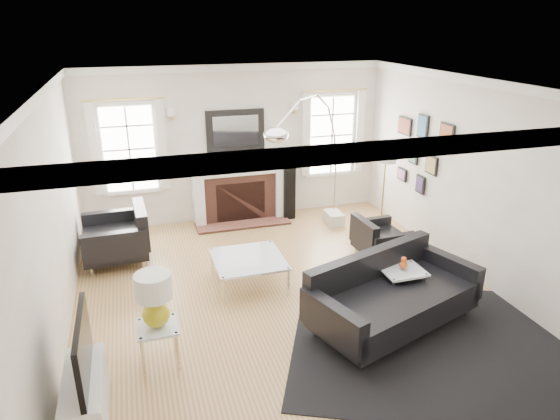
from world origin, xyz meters
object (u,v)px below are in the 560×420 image
object	(u,v)px
armchair_left	(119,237)
armchair_right	(378,239)
sofa	(390,296)
fireplace	(239,192)
arc_floor_lamp	(309,163)
gourd_lamp	(154,297)
coffee_table	(248,260)

from	to	relation	value
armchair_left	armchair_right	size ratio (longest dim) A/B	1.28
sofa	armchair_left	xyz separation A→B (m)	(-3.12, 2.73, 0.02)
fireplace	sofa	xyz separation A→B (m)	(1.00, -3.85, -0.16)
arc_floor_lamp	gourd_lamp	bearing A→B (deg)	-135.87
fireplace	armchair_left	distance (m)	2.41
armchair_left	armchair_right	distance (m)	3.99
sofa	armchair_left	distance (m)	4.15
coffee_table	arc_floor_lamp	distance (m)	1.99
fireplace	gourd_lamp	xyz separation A→B (m)	(-1.74, -3.83, 0.29)
fireplace	coffee_table	world-z (taller)	fireplace
sofa	armchair_right	distance (m)	1.84
fireplace	sofa	bearing A→B (deg)	-75.52
gourd_lamp	armchair_left	bearing A→B (deg)	98.15
sofa	gourd_lamp	size ratio (longest dim) A/B	3.83
coffee_table	fireplace	bearing A→B (deg)	80.23
gourd_lamp	fireplace	bearing A→B (deg)	65.54
armchair_right	arc_floor_lamp	distance (m)	1.62
fireplace	armchair_right	bearing A→B (deg)	-51.38
sofa	gourd_lamp	world-z (taller)	gourd_lamp
armchair_left	arc_floor_lamp	world-z (taller)	arc_floor_lamp
armchair_right	coffee_table	distance (m)	2.17
gourd_lamp	sofa	bearing A→B (deg)	-0.54
armchair_left	gourd_lamp	xyz separation A→B (m)	(0.39, -2.70, 0.43)
sofa	coffee_table	bearing A→B (deg)	135.16
coffee_table	gourd_lamp	xyz separation A→B (m)	(-1.32, -1.38, 0.44)
armchair_right	gourd_lamp	size ratio (longest dim) A/B	1.39
coffee_table	arc_floor_lamp	world-z (taller)	arc_floor_lamp
armchair_left	coffee_table	bearing A→B (deg)	-37.66
armchair_left	armchair_right	xyz separation A→B (m)	(3.86, -1.03, -0.09)
coffee_table	arc_floor_lamp	size ratio (longest dim) A/B	0.38
armchair_left	arc_floor_lamp	size ratio (longest dim) A/B	0.43
fireplace	gourd_lamp	size ratio (longest dim) A/B	2.78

